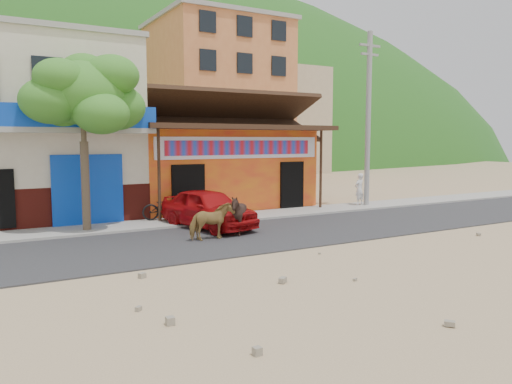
% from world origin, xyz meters
% --- Properties ---
extents(ground, '(120.00, 120.00, 0.00)m').
position_xyz_m(ground, '(0.00, 0.00, 0.00)').
color(ground, '#9E825B').
rests_on(ground, ground).
extents(road, '(60.00, 5.00, 0.04)m').
position_xyz_m(road, '(0.00, 2.50, 0.02)').
color(road, '#28282B').
rests_on(road, ground).
extents(sidewalk, '(60.00, 2.00, 0.12)m').
position_xyz_m(sidewalk, '(0.00, 6.00, 0.06)').
color(sidewalk, gray).
rests_on(sidewalk, ground).
extents(dance_club, '(8.00, 6.00, 3.60)m').
position_xyz_m(dance_club, '(2.00, 10.00, 1.80)').
color(dance_club, orange).
rests_on(dance_club, ground).
extents(cafe_building, '(7.00, 6.00, 7.00)m').
position_xyz_m(cafe_building, '(-5.50, 10.00, 3.50)').
color(cafe_building, beige).
rests_on(cafe_building, ground).
extents(apartment_front, '(9.00, 9.00, 12.00)m').
position_xyz_m(apartment_front, '(9.00, 24.00, 6.00)').
color(apartment_front, '#CC723F').
rests_on(apartment_front, ground).
extents(apartment_rear, '(8.00, 8.00, 10.00)m').
position_xyz_m(apartment_rear, '(18.00, 30.00, 5.00)').
color(apartment_rear, tan).
rests_on(apartment_rear, ground).
extents(hillside, '(100.00, 40.00, 24.00)m').
position_xyz_m(hillside, '(0.00, 70.00, 12.00)').
color(hillside, '#194C14').
rests_on(hillside, ground).
extents(tree, '(3.00, 3.00, 6.00)m').
position_xyz_m(tree, '(-4.60, 5.80, 3.12)').
color(tree, '#2D721E').
rests_on(tree, sidewalk).
extents(utility_pole, '(0.24, 0.24, 8.00)m').
position_xyz_m(utility_pole, '(8.20, 6.00, 4.12)').
color(utility_pole, gray).
rests_on(utility_pole, sidewalk).
extents(cow_tan, '(1.42, 0.70, 1.17)m').
position_xyz_m(cow_tan, '(-1.48, 2.41, 0.63)').
color(cow_tan, olive).
rests_on(cow_tan, road).
extents(cow_dark, '(1.36, 1.25, 1.34)m').
position_xyz_m(cow_dark, '(-0.37, 2.69, 0.71)').
color(cow_dark, black).
rests_on(cow_dark, road).
extents(red_car, '(2.55, 4.41, 1.41)m').
position_xyz_m(red_car, '(-0.68, 4.43, 0.75)').
color(red_car, '#AA0C0E').
rests_on(red_car, road).
extents(scooter, '(1.93, 0.96, 0.97)m').
position_xyz_m(scooter, '(-1.50, 6.48, 0.61)').
color(scooter, black).
rests_on(scooter, sidewalk).
extents(pedestrian, '(0.61, 0.47, 1.50)m').
position_xyz_m(pedestrian, '(7.88, 6.14, 0.87)').
color(pedestrian, silver).
rests_on(pedestrian, sidewalk).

